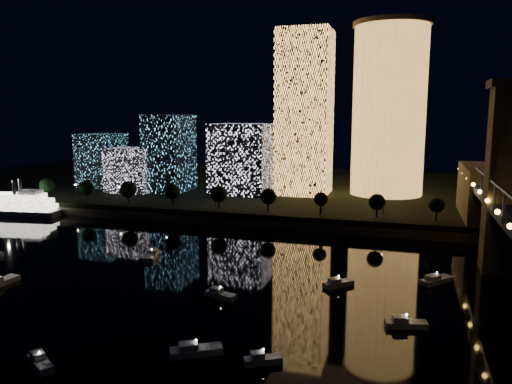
# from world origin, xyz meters

# --- Properties ---
(ground) EXTENTS (520.00, 520.00, 0.00)m
(ground) POSITION_xyz_m (0.00, 0.00, 0.00)
(ground) COLOR black
(ground) RESTS_ON ground
(far_bank) EXTENTS (420.00, 160.00, 5.00)m
(far_bank) POSITION_xyz_m (0.00, 160.00, 2.50)
(far_bank) COLOR black
(far_bank) RESTS_ON ground
(seawall) EXTENTS (420.00, 6.00, 3.00)m
(seawall) POSITION_xyz_m (0.00, 82.00, 1.50)
(seawall) COLOR #6B5E4C
(seawall) RESTS_ON ground
(tower_cylindrical) EXTENTS (34.00, 34.00, 76.02)m
(tower_cylindrical) POSITION_xyz_m (30.65, 142.35, 43.14)
(tower_cylindrical) COLOR #EDA14C
(tower_cylindrical) RESTS_ON far_bank
(tower_rectangular) EXTENTS (22.93, 22.93, 72.97)m
(tower_rectangular) POSITION_xyz_m (-5.61, 133.02, 41.48)
(tower_rectangular) COLOR #EDA14C
(tower_rectangular) RESTS_ON far_bank
(midrise_blocks) EXTENTS (97.13, 30.82, 35.83)m
(midrise_blocks) POSITION_xyz_m (-66.43, 123.73, 20.09)
(midrise_blocks) COLOR white
(midrise_blocks) RESTS_ON far_bank
(riverboat) EXTENTS (51.36, 17.37, 15.19)m
(riverboat) POSITION_xyz_m (-121.19, 73.00, 3.90)
(riverboat) COLOR silver
(riverboat) RESTS_ON ground
(motorboats) EXTENTS (128.07, 70.72, 2.78)m
(motorboats) POSITION_xyz_m (-7.61, 6.94, 0.81)
(motorboats) COLOR silver
(motorboats) RESTS_ON ground
(esplanade_trees) EXTENTS (165.92, 6.86, 8.93)m
(esplanade_trees) POSITION_xyz_m (-39.23, 88.00, 10.47)
(esplanade_trees) COLOR black
(esplanade_trees) RESTS_ON far_bank
(street_lamps) EXTENTS (132.70, 0.70, 5.65)m
(street_lamps) POSITION_xyz_m (-34.00, 94.00, 9.02)
(street_lamps) COLOR black
(street_lamps) RESTS_ON far_bank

